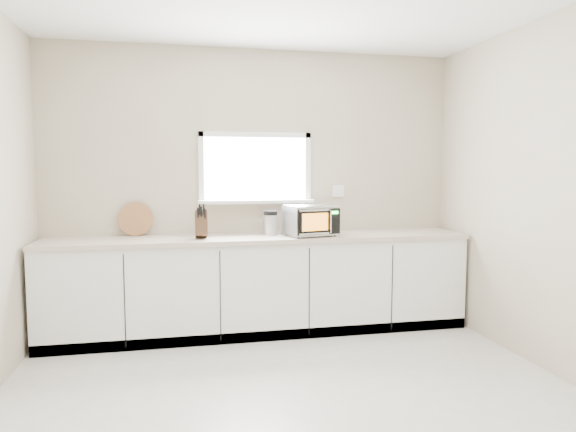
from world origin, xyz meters
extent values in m
plane|color=beige|center=(0.00, 0.00, 0.00)|extent=(4.00, 4.00, 0.00)
cube|color=#C1B99A|center=(0.00, 2.00, 1.35)|extent=(4.00, 0.02, 2.70)
cube|color=white|center=(0.00, 1.99, 1.55)|extent=(1.00, 0.02, 0.60)
cube|color=white|center=(0.00, 1.92, 1.23)|extent=(1.12, 0.16, 0.03)
cube|color=white|center=(0.00, 1.97, 1.88)|extent=(1.10, 0.04, 0.05)
cube|color=white|center=(0.00, 1.97, 1.23)|extent=(1.10, 0.04, 0.05)
cube|color=white|center=(-0.53, 1.97, 1.55)|extent=(0.05, 0.04, 0.70)
cube|color=white|center=(0.53, 1.97, 1.55)|extent=(0.05, 0.04, 0.70)
cube|color=white|center=(0.85, 1.99, 1.32)|extent=(0.12, 0.01, 0.12)
cube|color=white|center=(0.00, 1.70, 0.44)|extent=(3.92, 0.60, 0.88)
cube|color=beige|center=(0.00, 1.69, 0.90)|extent=(3.92, 0.64, 0.04)
cylinder|color=black|center=(0.31, 1.44, 0.93)|extent=(0.02, 0.02, 0.01)
cylinder|color=black|center=(0.25, 1.70, 0.93)|extent=(0.02, 0.02, 0.01)
cylinder|color=black|center=(0.68, 1.52, 0.93)|extent=(0.02, 0.02, 0.01)
cylinder|color=black|center=(0.62, 1.78, 0.93)|extent=(0.02, 0.02, 0.01)
cube|color=silver|center=(0.46, 1.61, 1.07)|extent=(0.51, 0.42, 0.27)
cube|color=black|center=(0.50, 1.44, 1.07)|extent=(0.42, 0.10, 0.23)
cube|color=orange|center=(0.46, 1.43, 1.07)|extent=(0.26, 0.06, 0.16)
cylinder|color=silver|center=(0.61, 1.44, 1.07)|extent=(0.02, 0.02, 0.21)
cube|color=black|center=(0.65, 1.47, 1.07)|extent=(0.11, 0.03, 0.23)
cube|color=#19FF33|center=(0.65, 1.47, 1.15)|extent=(0.07, 0.02, 0.02)
cube|color=silver|center=(0.46, 1.61, 1.20)|extent=(0.51, 0.42, 0.01)
cube|color=#412B17|center=(-0.55, 1.63, 1.05)|extent=(0.11, 0.22, 0.26)
cube|color=black|center=(-0.58, 1.58, 1.16)|extent=(0.02, 0.04, 0.09)
cube|color=black|center=(-0.54, 1.58, 1.17)|extent=(0.02, 0.04, 0.09)
cube|color=black|center=(-0.51, 1.58, 1.14)|extent=(0.02, 0.04, 0.09)
cube|color=black|center=(-0.56, 1.58, 1.19)|extent=(0.02, 0.04, 0.09)
cube|color=black|center=(-0.52, 1.58, 1.19)|extent=(0.02, 0.04, 0.09)
cylinder|color=#A1643E|center=(-1.14, 1.94, 1.08)|extent=(0.32, 0.08, 0.32)
cylinder|color=silver|center=(0.11, 1.74, 1.02)|extent=(0.16, 0.16, 0.19)
cylinder|color=black|center=(0.11, 1.74, 1.13)|extent=(0.15, 0.15, 0.04)
camera|label=1|loc=(-0.72, -3.02, 1.54)|focal=32.00mm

